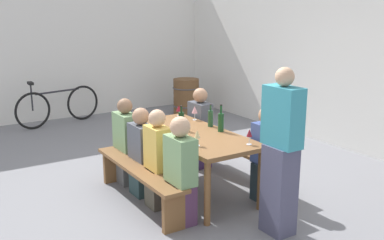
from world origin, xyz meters
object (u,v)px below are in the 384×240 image
bench_near (139,175)px  wine_glass_3 (179,108)px  wine_glass_0 (161,123)px  seated_guest_near_0 (126,144)px  seated_guest_near_1 (142,154)px  seated_guest_near_3 (180,173)px  standing_host (281,156)px  wine_glass_1 (249,134)px  wine_bottle_1 (211,118)px  seated_guest_far_0 (200,130)px  wine_glass_2 (195,110)px  wine_glass_4 (197,135)px  wine_bottle_0 (221,122)px  bench_far (238,154)px  tasting_table (192,139)px  seated_guest_far_1 (266,156)px  wine_barrel (186,97)px  parked_bicycle_0 (58,106)px  wine_bottle_2 (181,121)px  seated_guest_near_2 (158,161)px

bench_near → wine_glass_3: wine_glass_3 is taller
bench_near → wine_glass_0: 0.68m
seated_guest_near_0 → seated_guest_near_1: seated_guest_near_0 is taller
seated_guest_near_3 → standing_host: size_ratio=0.69×
standing_host → wine_glass_1: bearing=-9.0°
wine_bottle_1 → seated_guest_far_0: seated_guest_far_0 is taller
wine_bottle_1 → wine_glass_1: wine_bottle_1 is taller
bench_near → wine_glass_2: (-0.50, 1.07, 0.54)m
wine_glass_4 → bench_near: bearing=-137.3°
wine_glass_1 → seated_guest_far_0: (-1.45, 0.31, -0.33)m
bench_near → wine_bottle_0: (0.16, 1.03, 0.52)m
wine_bottle_1 → seated_guest_far_0: size_ratio=0.25×
wine_bottle_0 → wine_glass_0: 0.72m
wine_glass_1 → bench_far: bearing=148.8°
wine_glass_1 → bench_near: bearing=-128.5°
standing_host → bench_far: bearing=-22.3°
wine_glass_1 → wine_glass_2: (-1.27, 0.10, 0.01)m
tasting_table → seated_guest_far_1: size_ratio=1.67×
wine_bottle_0 → wine_glass_4: size_ratio=1.88×
wine_bottle_0 → bench_far: bearing=111.6°
wine_bottle_1 → tasting_table: bearing=-73.1°
wine_barrel → parked_bicycle_0: size_ratio=0.44×
wine_glass_0 → seated_guest_near_0: 0.64m
wine_barrel → wine_bottle_2: bearing=-32.3°
wine_bottle_0 → seated_guest_near_0: seated_guest_near_0 is taller
wine_glass_0 → standing_host: bearing=16.5°
tasting_table → wine_bottle_0: 0.40m
parked_bicycle_0 → seated_guest_near_3: bearing=-104.3°
wine_bottle_0 → seated_guest_far_0: 0.94m
wine_glass_1 → wine_glass_3: bearing=178.2°
seated_guest_near_1 → wine_barrel: 4.35m
parked_bicycle_0 → bench_near: bearing=-106.6°
wine_glass_1 → wine_glass_3: 1.59m
wine_bottle_2 → seated_guest_near_2: bearing=-56.4°
wine_bottle_0 → wine_glass_1: 0.61m
wine_glass_4 → seated_guest_near_0: bearing=-165.1°
seated_guest_near_3 → seated_guest_far_0: bearing=50.3°
seated_guest_far_0 → standing_host: size_ratio=0.68×
wine_bottle_1 → wine_barrel: 3.99m
wine_glass_0 → seated_guest_far_1: seated_guest_far_1 is taller
bench_far → seated_guest_near_0: 1.46m
standing_host → wine_barrel: 5.39m
bench_near → wine_bottle_0: size_ratio=5.35×
bench_near → seated_guest_far_0: 1.47m
bench_far → wine_glass_0: wine_glass_0 is taller
wine_bottle_0 → wine_glass_2: 0.66m
seated_guest_near_0 → seated_guest_far_1: 1.78m
tasting_table → wine_glass_0: bearing=-123.8°
wine_glass_4 → seated_guest_near_3: seated_guest_near_3 is taller
seated_guest_far_1 → parked_bicycle_0: size_ratio=0.65×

